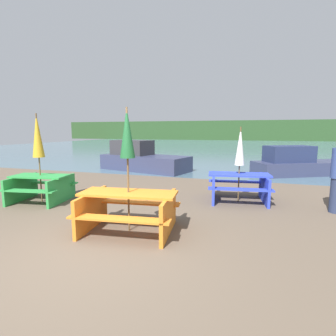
{
  "coord_description": "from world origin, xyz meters",
  "views": [
    {
      "loc": [
        2.49,
        -3.44,
        2.0
      ],
      "look_at": [
        0.06,
        4.15,
        0.85
      ],
      "focal_mm": 28.0,
      "sensor_mm": 36.0,
      "label": 1
    }
  ],
  "objects_px": {
    "picnic_table_orange": "(129,208)",
    "umbrella_gold": "(38,136)",
    "picnic_table_green": "(41,186)",
    "boat_second": "(300,164)",
    "umbrella_darkgreen": "(127,134)",
    "boat": "(142,159)",
    "umbrella_white": "(240,147)",
    "picnic_table_blue": "(239,185)"
  },
  "relations": [
    {
      "from": "umbrella_white",
      "to": "boat",
      "type": "relative_size",
      "value": 0.43
    },
    {
      "from": "boat",
      "to": "umbrella_gold",
      "type": "bearing_deg",
      "value": -78.03
    },
    {
      "from": "picnic_table_orange",
      "to": "umbrella_gold",
      "type": "distance_m",
      "value": 3.82
    },
    {
      "from": "umbrella_darkgreen",
      "to": "boat_second",
      "type": "height_order",
      "value": "umbrella_darkgreen"
    },
    {
      "from": "picnic_table_blue",
      "to": "boat",
      "type": "bearing_deg",
      "value": 136.99
    },
    {
      "from": "picnic_table_green",
      "to": "umbrella_white",
      "type": "distance_m",
      "value": 5.7
    },
    {
      "from": "boat_second",
      "to": "umbrella_white",
      "type": "bearing_deg",
      "value": -142.38
    },
    {
      "from": "boat_second",
      "to": "picnic_table_green",
      "type": "bearing_deg",
      "value": -165.32
    },
    {
      "from": "picnic_table_green",
      "to": "umbrella_white",
      "type": "xyz_separation_m",
      "value": [
        5.31,
        1.75,
        1.1
      ]
    },
    {
      "from": "boat_second",
      "to": "umbrella_darkgreen",
      "type": "bearing_deg",
      "value": -145.87
    },
    {
      "from": "umbrella_white",
      "to": "umbrella_darkgreen",
      "type": "bearing_deg",
      "value": -123.36
    },
    {
      "from": "picnic_table_blue",
      "to": "boat_second",
      "type": "height_order",
      "value": "boat_second"
    },
    {
      "from": "boat",
      "to": "boat_second",
      "type": "height_order",
      "value": "boat"
    },
    {
      "from": "umbrella_white",
      "to": "picnic_table_orange",
      "type": "bearing_deg",
      "value": -123.36
    },
    {
      "from": "umbrella_gold",
      "to": "boat_second",
      "type": "distance_m",
      "value": 10.71
    },
    {
      "from": "boat",
      "to": "boat_second",
      "type": "distance_m",
      "value": 7.49
    },
    {
      "from": "picnic_table_green",
      "to": "boat_second",
      "type": "height_order",
      "value": "boat_second"
    },
    {
      "from": "umbrella_white",
      "to": "boat",
      "type": "xyz_separation_m",
      "value": [
        -4.99,
        4.65,
        -1.0
      ]
    },
    {
      "from": "picnic_table_orange",
      "to": "umbrella_white",
      "type": "distance_m",
      "value": 3.74
    },
    {
      "from": "umbrella_darkgreen",
      "to": "picnic_table_blue",
      "type": "bearing_deg",
      "value": 56.64
    },
    {
      "from": "umbrella_gold",
      "to": "umbrella_white",
      "type": "height_order",
      "value": "umbrella_gold"
    },
    {
      "from": "umbrella_darkgreen",
      "to": "umbrella_white",
      "type": "distance_m",
      "value": 3.6
    },
    {
      "from": "picnic_table_blue",
      "to": "umbrella_white",
      "type": "distance_m",
      "value": 1.07
    },
    {
      "from": "picnic_table_blue",
      "to": "boat",
      "type": "xyz_separation_m",
      "value": [
        -4.99,
        4.65,
        0.08
      ]
    },
    {
      "from": "picnic_table_blue",
      "to": "boat",
      "type": "height_order",
      "value": "boat"
    },
    {
      "from": "picnic_table_orange",
      "to": "picnic_table_blue",
      "type": "relative_size",
      "value": 1.1
    },
    {
      "from": "picnic_table_blue",
      "to": "boat_second",
      "type": "relative_size",
      "value": 0.39
    },
    {
      "from": "boat",
      "to": "umbrella_white",
      "type": "bearing_deg",
      "value": -28.15
    },
    {
      "from": "picnic_table_green",
      "to": "umbrella_darkgreen",
      "type": "relative_size",
      "value": 0.71
    },
    {
      "from": "picnic_table_orange",
      "to": "picnic_table_blue",
      "type": "xyz_separation_m",
      "value": [
        1.97,
        2.99,
        -0.01
      ]
    },
    {
      "from": "picnic_table_blue",
      "to": "umbrella_darkgreen",
      "type": "relative_size",
      "value": 0.76
    },
    {
      "from": "umbrella_gold",
      "to": "umbrella_white",
      "type": "xyz_separation_m",
      "value": [
        5.31,
        1.75,
        -0.3
      ]
    },
    {
      "from": "umbrella_white",
      "to": "boat_second",
      "type": "xyz_separation_m",
      "value": [
        2.45,
        5.51,
        -1.07
      ]
    },
    {
      "from": "picnic_table_orange",
      "to": "boat",
      "type": "distance_m",
      "value": 8.22
    },
    {
      "from": "picnic_table_orange",
      "to": "umbrella_darkgreen",
      "type": "relative_size",
      "value": 0.84
    },
    {
      "from": "picnic_table_green",
      "to": "picnic_table_blue",
      "type": "relative_size",
      "value": 0.93
    },
    {
      "from": "umbrella_gold",
      "to": "umbrella_darkgreen",
      "type": "distance_m",
      "value": 3.57
    },
    {
      "from": "umbrella_darkgreen",
      "to": "boat",
      "type": "relative_size",
      "value": 0.5
    },
    {
      "from": "umbrella_gold",
      "to": "umbrella_white",
      "type": "bearing_deg",
      "value": 18.21
    },
    {
      "from": "umbrella_darkgreen",
      "to": "boat_second",
      "type": "bearing_deg",
      "value": 62.52
    },
    {
      "from": "picnic_table_green",
      "to": "umbrella_darkgreen",
      "type": "bearing_deg",
      "value": -20.43
    },
    {
      "from": "picnic_table_green",
      "to": "umbrella_white",
      "type": "bearing_deg",
      "value": 18.21
    }
  ]
}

